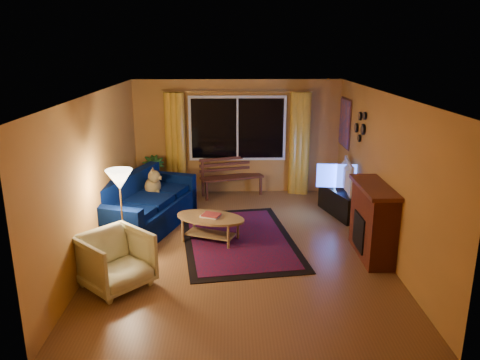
{
  "coord_description": "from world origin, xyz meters",
  "views": [
    {
      "loc": [
        -0.16,
        -7.13,
        3.2
      ],
      "look_at": [
        0.0,
        0.3,
        1.05
      ],
      "focal_mm": 35.0,
      "sensor_mm": 36.0,
      "label": 1
    }
  ],
  "objects_px": {
    "bench": "(232,186)",
    "sofa": "(146,203)",
    "coffee_table": "(210,229)",
    "floor_lamp": "(122,216)",
    "tv_console": "(341,202)",
    "armchair": "(115,258)"
  },
  "relations": [
    {
      "from": "armchair",
      "to": "bench",
      "type": "bearing_deg",
      "value": 21.87
    },
    {
      "from": "coffee_table",
      "to": "floor_lamp",
      "type": "bearing_deg",
      "value": -151.87
    },
    {
      "from": "sofa",
      "to": "coffee_table",
      "type": "bearing_deg",
      "value": -8.67
    },
    {
      "from": "bench",
      "to": "coffee_table",
      "type": "bearing_deg",
      "value": -116.44
    },
    {
      "from": "armchair",
      "to": "coffee_table",
      "type": "relative_size",
      "value": 0.71
    },
    {
      "from": "sofa",
      "to": "floor_lamp",
      "type": "xyz_separation_m",
      "value": [
        -0.12,
        -1.3,
        0.25
      ]
    },
    {
      "from": "coffee_table",
      "to": "tv_console",
      "type": "distance_m",
      "value": 2.79
    },
    {
      "from": "bench",
      "to": "armchair",
      "type": "distance_m",
      "value": 4.34
    },
    {
      "from": "floor_lamp",
      "to": "tv_console",
      "type": "bearing_deg",
      "value": 26.82
    },
    {
      "from": "bench",
      "to": "floor_lamp",
      "type": "xyz_separation_m",
      "value": [
        -1.67,
        -3.19,
        0.51
      ]
    },
    {
      "from": "sofa",
      "to": "tv_console",
      "type": "xyz_separation_m",
      "value": [
        3.68,
        0.62,
        -0.22
      ]
    },
    {
      "from": "floor_lamp",
      "to": "coffee_table",
      "type": "relative_size",
      "value": 1.2
    },
    {
      "from": "armchair",
      "to": "tv_console",
      "type": "xyz_separation_m",
      "value": [
        3.73,
        2.76,
        -0.18
      ]
    },
    {
      "from": "bench",
      "to": "armchair",
      "type": "height_order",
      "value": "armchair"
    },
    {
      "from": "tv_console",
      "to": "floor_lamp",
      "type": "bearing_deg",
      "value": -168.95
    },
    {
      "from": "sofa",
      "to": "tv_console",
      "type": "relative_size",
      "value": 1.94
    },
    {
      "from": "coffee_table",
      "to": "tv_console",
      "type": "bearing_deg",
      "value": 26.12
    },
    {
      "from": "bench",
      "to": "coffee_table",
      "type": "height_order",
      "value": "coffee_table"
    },
    {
      "from": "bench",
      "to": "armchair",
      "type": "bearing_deg",
      "value": -129.57
    },
    {
      "from": "sofa",
      "to": "coffee_table",
      "type": "relative_size",
      "value": 1.94
    },
    {
      "from": "bench",
      "to": "sofa",
      "type": "xyz_separation_m",
      "value": [
        -1.55,
        -1.89,
        0.26
      ]
    },
    {
      "from": "sofa",
      "to": "armchair",
      "type": "distance_m",
      "value": 2.14
    }
  ]
}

